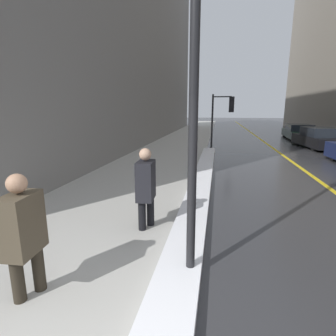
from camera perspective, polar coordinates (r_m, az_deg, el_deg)
The scene contains 9 objects.
sidewalk_slab at distance 16.88m, azimuth 1.68°, elevation 4.73°, with size 4.00×80.00×0.01m.
road_centre_stripe at distance 17.00m, azimuth 22.12°, elevation 3.85°, with size 0.16×80.00×0.00m.
snow_bank_curb at distance 8.06m, azimuth 7.10°, elevation -3.56°, with size 0.62×14.92×0.15m.
lamp_post at distance 3.43m, azimuth 5.91°, elevation 27.67°, with size 0.28×0.28×5.40m.
traffic_light_near at distance 16.33m, azimuth 12.25°, elevation 12.28°, with size 1.31×0.32×3.21m.
pedestrian_in_glasses at distance 3.66m, azimuth -29.04°, elevation -11.92°, with size 0.34×0.53×1.59m.
pedestrian_trailing at distance 5.06m, azimuth -4.85°, elevation -3.68°, with size 0.34×0.54×1.60m.
parked_car_black at distance 18.57m, azimuth 30.14°, elevation 5.57°, with size 2.22×4.27×1.26m.
parked_car_dark_green at distance 23.69m, azimuth 26.53°, elevation 7.03°, with size 2.12×5.00×1.18m.
Camera 1 is at (0.65, -1.51, 2.30)m, focal length 28.00 mm.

